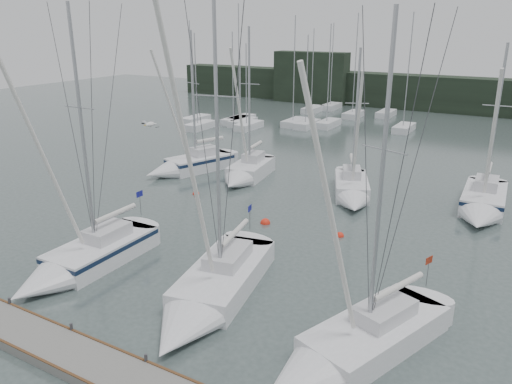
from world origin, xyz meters
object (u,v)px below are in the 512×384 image
sailboat_mid_d (482,205)px  sailboat_mid_c (352,192)px  buoy_c (196,194)px  sailboat_near_right (343,354)px  sailboat_mid_a (186,166)px  sailboat_mid_b (245,174)px  buoy_a (265,223)px  sailboat_near_left (78,263)px  buoy_b (340,236)px  sailboat_near_center (206,298)px

sailboat_mid_d → sailboat_mid_c: bearing=-171.9°
buoy_c → sailboat_near_right: bearing=-38.6°
sailboat_mid_a → sailboat_mid_c: size_ratio=1.10×
sailboat_mid_b → buoy_a: sailboat_mid_b is taller
sailboat_near_left → sailboat_mid_d: size_ratio=1.18×
buoy_b → buoy_c: (-12.32, 2.01, 0.00)m
sailboat_mid_d → buoy_c: (-19.29, -6.33, -0.62)m
sailboat_near_center → sailboat_mid_a: size_ratio=1.26×
sailboat_mid_a → sailboat_mid_b: size_ratio=0.98×
sailboat_near_right → sailboat_mid_b: bearing=150.6°
sailboat_mid_a → sailboat_near_left: bearing=-49.9°
sailboat_mid_c → buoy_a: size_ratio=17.67×
buoy_c → sailboat_mid_a: bearing=134.3°
sailboat_mid_b → sailboat_near_right: bearing=-58.4°
buoy_c → sailboat_mid_b: bearing=73.3°
sailboat_mid_d → buoy_a: sailboat_mid_d is taller
sailboat_mid_d → buoy_a: 14.82m
sailboat_near_center → sailboat_mid_c: sailboat_near_center is taller
buoy_b → sailboat_mid_b: bearing=147.9°
sailboat_mid_a → buoy_a: (11.54, -6.72, -0.63)m
sailboat_near_right → sailboat_mid_a: size_ratio=1.10×
sailboat_mid_b → buoy_a: size_ratio=19.88×
sailboat_near_right → buoy_c: bearing=161.9°
buoy_b → sailboat_mid_d: bearing=50.1°
sailboat_near_right → sailboat_mid_c: bearing=129.0°
sailboat_near_right → sailboat_mid_d: bearing=103.2°
sailboat_mid_a → sailboat_mid_c: (14.85, 0.45, -0.06)m
sailboat_near_center → sailboat_mid_d: bearing=53.0°
sailboat_near_right → buoy_a: (-9.38, 10.92, -0.51)m
sailboat_mid_d → sailboat_mid_b: bearing=-177.6°
sailboat_near_left → buoy_a: size_ratio=21.90×
sailboat_near_center → sailboat_mid_a: 22.11m
sailboat_mid_a → sailboat_near_right: bearing=-20.2°
sailboat_mid_c → sailboat_near_left: bearing=-137.5°
sailboat_near_right → sailboat_mid_d: size_ratio=1.15×
sailboat_near_left → sailboat_mid_b: size_ratio=1.10×
sailboat_near_center → buoy_b: bearing=66.8°
sailboat_near_left → sailboat_mid_a: (-6.43, 17.48, 0.05)m
buoy_a → sailboat_mid_d: bearing=36.4°
sailboat_near_left → sailboat_mid_d: (17.03, 19.55, 0.05)m
sailboat_near_right → sailboat_mid_b: sailboat_near_right is taller
sailboat_mid_b → sailboat_mid_a: bearing=177.0°
sailboat_mid_c → sailboat_near_center: bearing=-114.6°
sailboat_near_right → buoy_a: sailboat_near_right is taller
sailboat_near_left → sailboat_mid_b: 18.04m
sailboat_mid_d → buoy_b: size_ratio=23.42×
sailboat_near_left → buoy_b: sailboat_near_left is taller
sailboat_mid_c → buoy_a: bearing=-137.0°
sailboat_mid_d → buoy_c: size_ratio=23.41×
sailboat_mid_b → sailboat_near_left: bearing=-95.9°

